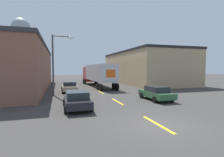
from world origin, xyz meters
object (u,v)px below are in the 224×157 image
at_px(semi_truck, 97,73).
at_px(parked_car_right_near, 156,93).
at_px(water_tower, 21,28).
at_px(parked_car_left_near, 77,100).
at_px(street_lamp, 56,60).
at_px(parked_car_left_far, 69,87).

height_order(semi_truck, parked_car_right_near, semi_truck).
xyz_separation_m(semi_truck, water_tower, (-18.90, 37.37, 14.98)).
height_order(parked_car_left_near, water_tower, water_tower).
xyz_separation_m(parked_car_left_near, street_lamp, (-1.69, 7.75, 3.47)).
height_order(parked_car_left_far, water_tower, water_tower).
distance_m(parked_car_left_far, water_tower, 48.50).
distance_m(parked_car_right_near, street_lamp, 12.13).
bearing_deg(semi_truck, street_lamp, -130.84).
xyz_separation_m(parked_car_left_near, water_tower, (-13.70, 53.92, 16.60)).
distance_m(parked_car_left_far, street_lamp, 4.72).
height_order(water_tower, street_lamp, water_tower).
distance_m(parked_car_left_near, street_lamp, 8.66).
xyz_separation_m(water_tower, street_lamp, (12.00, -46.17, -13.12)).
xyz_separation_m(parked_car_left_near, parked_car_left_far, (0.00, 10.46, 0.00)).
xyz_separation_m(parked_car_left_far, street_lamp, (-1.69, -2.70, 3.47)).
distance_m(semi_truck, parked_car_right_near, 15.37).
bearing_deg(parked_car_left_near, semi_truck, 72.53).
height_order(parked_car_left_near, street_lamp, street_lamp).
relative_size(semi_truck, water_tower, 0.73).
relative_size(parked_car_left_near, water_tower, 0.21).
bearing_deg(parked_car_left_near, street_lamp, 102.31).
bearing_deg(parked_car_left_near, parked_car_right_near, 10.77).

